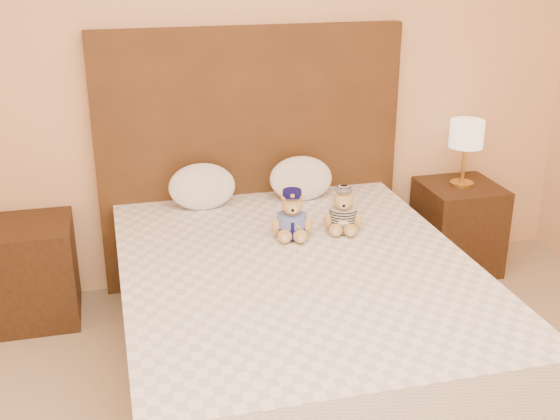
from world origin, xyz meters
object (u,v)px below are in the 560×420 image
(teddy_police, at_px, (292,214))
(pillow_right, at_px, (301,176))
(nightstand_right, at_px, (457,227))
(nightstand_left, at_px, (33,272))
(teddy_prisoner, at_px, (343,210))
(bed, at_px, (298,316))
(pillow_left, at_px, (202,184))
(lamp, at_px, (466,137))

(teddy_police, xyz_separation_m, pillow_right, (0.20, 0.53, 0.01))
(nightstand_right, height_order, teddy_police, teddy_police)
(nightstand_left, height_order, teddy_prisoner, teddy_prisoner)
(bed, height_order, pillow_right, pillow_right)
(nightstand_right, relative_size, teddy_police, 2.23)
(nightstand_right, bearing_deg, nightstand_left, 180.00)
(pillow_left, xyz_separation_m, pillow_right, (0.57, 0.00, -0.00))
(nightstand_right, height_order, teddy_prisoner, teddy_prisoner)
(bed, distance_m, lamp, 1.59)
(teddy_police, height_order, teddy_prisoner, teddy_police)
(nightstand_left, bearing_deg, lamp, 0.00)
(teddy_police, bearing_deg, pillow_right, 81.80)
(bed, relative_size, nightstand_left, 3.64)
(nightstand_left, xyz_separation_m, pillow_right, (1.50, 0.03, 0.40))
(bed, height_order, pillow_left, pillow_left)
(teddy_police, relative_size, pillow_left, 0.67)
(teddy_police, relative_size, pillow_right, 0.67)
(bed, height_order, nightstand_right, same)
(bed, xyz_separation_m, nightstand_right, (1.25, 0.80, -0.00))
(teddy_police, bearing_deg, lamp, 34.90)
(teddy_prisoner, bearing_deg, pillow_left, 157.61)
(nightstand_left, height_order, pillow_right, pillow_right)
(teddy_prisoner, distance_m, pillow_left, 0.82)
(nightstand_left, bearing_deg, teddy_police, -20.87)
(bed, xyz_separation_m, pillow_left, (-0.32, 0.83, 0.41))
(bed, bearing_deg, pillow_left, 110.82)
(teddy_prisoner, height_order, pillow_right, pillow_right)
(lamp, relative_size, teddy_police, 1.62)
(teddy_prisoner, distance_m, pillow_right, 0.52)
(lamp, bearing_deg, teddy_prisoner, -152.31)
(bed, distance_m, pillow_right, 0.96)
(lamp, bearing_deg, teddy_police, -157.48)
(lamp, bearing_deg, pillow_right, 178.28)
(lamp, height_order, teddy_prisoner, lamp)
(nightstand_left, xyz_separation_m, nightstand_right, (2.50, 0.00, 0.00))
(nightstand_right, bearing_deg, bed, -147.38)
(teddy_prisoner, bearing_deg, nightstand_right, 44.28)
(teddy_prisoner, bearing_deg, lamp, 44.28)
(bed, bearing_deg, lamp, 32.62)
(teddy_police, xyz_separation_m, pillow_left, (-0.37, 0.53, 0.01))
(pillow_left, relative_size, pillow_right, 1.01)
(bed, xyz_separation_m, lamp, (1.25, 0.80, 0.57))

